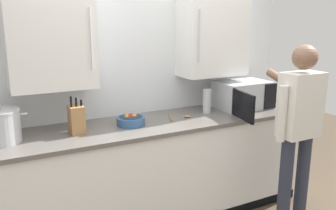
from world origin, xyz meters
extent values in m
cube|color=silver|center=(0.00, 1.13, 1.40)|extent=(3.33, 0.10, 2.80)
cube|color=white|center=(-0.76, 0.92, 1.67)|extent=(0.66, 0.32, 0.79)
cylinder|color=#B7BABF|center=(-0.49, 0.75, 1.67)|extent=(0.01, 0.01, 0.47)
cube|color=white|center=(0.76, 0.92, 1.67)|extent=(0.66, 0.32, 0.79)
cylinder|color=#B7BABF|center=(0.49, 0.75, 1.67)|extent=(0.01, 0.01, 0.47)
cube|color=white|center=(0.00, 0.75, 0.45)|extent=(2.97, 0.66, 0.90)
cube|color=#605B56|center=(0.00, 0.75, 0.92)|extent=(3.01, 0.70, 0.03)
cube|color=#B7BABF|center=(1.06, 0.79, 1.07)|extent=(0.53, 0.38, 0.27)
cube|color=beige|center=(0.99, 0.78, 1.07)|extent=(0.34, 0.32, 0.22)
cube|color=black|center=(1.25, 0.60, 1.07)|extent=(0.15, 0.01, 0.25)
cube|color=black|center=(0.76, 0.42, 1.07)|extent=(0.10, 0.38, 0.25)
cylinder|color=#B7BABF|center=(-1.19, 0.77, 1.05)|extent=(0.29, 0.29, 0.23)
cylinder|color=#B7BABF|center=(-1.02, 0.77, 1.13)|extent=(0.05, 0.02, 0.02)
cylinder|color=#B7BABF|center=(0.62, 0.79, 1.04)|extent=(0.08, 0.08, 0.20)
cylinder|color=#B7BABF|center=(0.62, 0.79, 1.15)|extent=(0.08, 0.08, 0.03)
cylinder|color=#A37547|center=(0.22, 0.79, 0.95)|extent=(0.11, 0.24, 0.01)
ellipsoid|color=#A37547|center=(0.37, 0.73, 0.95)|extent=(0.08, 0.06, 0.02)
cube|color=#A37547|center=(-0.64, 0.74, 1.05)|extent=(0.11, 0.15, 0.22)
cylinder|color=black|center=(-0.68, 0.72, 1.20)|extent=(0.02, 0.02, 0.08)
cylinder|color=black|center=(-0.64, 0.72, 1.19)|extent=(0.02, 0.02, 0.07)
cylinder|color=black|center=(-0.60, 0.72, 1.18)|extent=(0.02, 0.02, 0.05)
cylinder|color=#335684|center=(-0.18, 0.75, 0.97)|extent=(0.24, 0.24, 0.07)
cylinder|color=#192B42|center=(-0.18, 0.75, 0.99)|extent=(0.20, 0.20, 0.05)
sphere|color=orange|center=(-0.20, 0.77, 1.01)|extent=(0.06, 0.06, 0.06)
sphere|color=#511E5B|center=(-0.14, 0.76, 1.00)|extent=(0.05, 0.05, 0.05)
sphere|color=orange|center=(-0.14, 0.77, 1.00)|extent=(0.05, 0.05, 0.05)
sphere|color=red|center=(-0.19, 0.77, 1.01)|extent=(0.06, 0.06, 0.06)
cylinder|color=#282D3D|center=(0.90, 0.00, 0.44)|extent=(0.11, 0.11, 0.87)
cylinder|color=#282D3D|center=(1.10, 0.00, 0.44)|extent=(0.11, 0.11, 0.87)
cube|color=silver|center=(1.00, 0.00, 1.14)|extent=(0.34, 0.20, 0.53)
sphere|color=brown|center=(1.00, 0.00, 1.53)|extent=(0.20, 0.20, 0.20)
cylinder|color=brown|center=(1.13, 0.23, 1.25)|extent=(0.17, 0.51, 0.26)
cylinder|color=silver|center=(0.80, 0.00, 1.09)|extent=(0.07, 0.07, 0.45)
camera|label=1|loc=(-1.25, -1.98, 1.81)|focal=37.88mm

